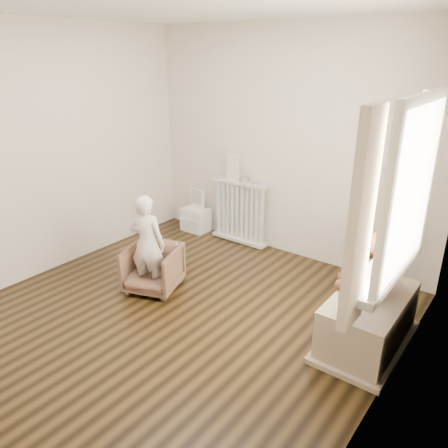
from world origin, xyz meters
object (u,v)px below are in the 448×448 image
Objects in this scene: toy_vanity at (196,211)px; teddy_bear at (371,268)px; armchair at (153,268)px; plush_cat at (404,234)px; radiator at (239,213)px; toy_bench at (368,324)px; child at (147,244)px.

toy_vanity is 1.09× the size of teddy_bear.
plush_cat reaches higher than armchair.
radiator is 2.48m from plush_cat.
toy_vanity is at bearing 139.08° from plush_cat.
radiator is 0.82× the size of toy_bench.
plush_cat is (2.21, 0.58, 0.48)m from child.
toy_bench is at bearing 173.30° from child.
child is at bearing -90.36° from radiator.
child is at bearing -167.09° from toy_bench.
toy_vanity is 1.09× the size of armchair.
armchair is (-0.01, -1.51, -0.15)m from radiator.
armchair is at bearing 178.00° from teddy_bear.
radiator is 1.54× the size of teddy_bear.
teddy_bear is (2.70, -0.99, 0.40)m from toy_vanity.
armchair is at bearing -65.01° from toy_vanity.
toy_vanity is 1.63m from armchair.
radiator reaches higher than toy_vanity.
radiator reaches higher than toy_bench.
armchair reaches higher than toy_bench.
toy_vanity is 3.13m from plush_cat.
plush_cat is at bearing -6.19° from armchair.
child is (0.69, -1.53, 0.25)m from toy_vanity.
child is (-0.01, -1.56, 0.13)m from radiator.
toy_bench is at bearing -166.54° from plush_cat.
toy_bench is at bearing -27.76° from radiator.
plush_cat reaches higher than child.
toy_bench is at bearing -65.15° from teddy_bear.
plush_cat is at bearing -18.17° from toy_vanity.
child is 1.94× the size of teddy_bear.
child is 2.14m from toy_bench.
teddy_bear is at bearing 167.90° from plush_cat.
toy_vanity is at bearing -85.33° from child.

